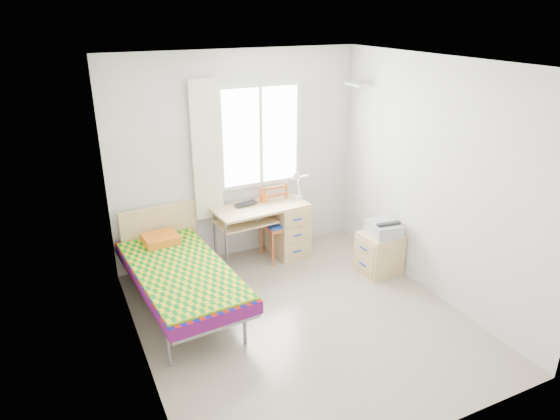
# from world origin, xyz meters

# --- Properties ---
(floor) EXTENTS (3.50, 3.50, 0.00)m
(floor) POSITION_xyz_m (0.00, 0.00, 0.00)
(floor) COLOR #BCAD93
(floor) RESTS_ON ground
(ceiling) EXTENTS (3.50, 3.50, 0.00)m
(ceiling) POSITION_xyz_m (0.00, 0.00, 2.60)
(ceiling) COLOR white
(ceiling) RESTS_ON wall_back
(wall_back) EXTENTS (3.20, 0.00, 3.20)m
(wall_back) POSITION_xyz_m (0.00, 1.75, 1.30)
(wall_back) COLOR silver
(wall_back) RESTS_ON ground
(wall_left) EXTENTS (0.00, 3.50, 3.50)m
(wall_left) POSITION_xyz_m (-1.60, 0.00, 1.30)
(wall_left) COLOR silver
(wall_left) RESTS_ON ground
(wall_right) EXTENTS (0.00, 3.50, 3.50)m
(wall_right) POSITION_xyz_m (1.60, 0.00, 1.30)
(wall_right) COLOR silver
(wall_right) RESTS_ON ground
(window) EXTENTS (1.10, 0.04, 1.30)m
(window) POSITION_xyz_m (0.30, 1.73, 1.55)
(window) COLOR white
(window) RESTS_ON wall_back
(curtain) EXTENTS (0.35, 0.05, 1.70)m
(curtain) POSITION_xyz_m (-0.42, 1.68, 1.45)
(curtain) COLOR white
(curtain) RESTS_ON wall_back
(floating_shelf) EXTENTS (0.20, 0.32, 0.03)m
(floating_shelf) POSITION_xyz_m (1.49, 1.40, 2.15)
(floating_shelf) COLOR white
(floating_shelf) RESTS_ON wall_right
(bed) EXTENTS (1.07, 2.04, 0.85)m
(bed) POSITION_xyz_m (-1.06, 0.82, 0.41)
(bed) COLOR gray
(bed) RESTS_ON floor
(desk) EXTENTS (1.21, 0.63, 0.73)m
(desk) POSITION_xyz_m (0.48, 1.44, 0.40)
(desk) COLOR tan
(desk) RESTS_ON floor
(chair) EXTENTS (0.41, 0.41, 0.95)m
(chair) POSITION_xyz_m (0.41, 1.43, 0.53)
(chair) COLOR #AA4020
(chair) RESTS_ON floor
(cabinet) EXTENTS (0.50, 0.45, 0.51)m
(cabinet) POSITION_xyz_m (1.33, 0.50, 0.25)
(cabinet) COLOR tan
(cabinet) RESTS_ON floor
(printer) EXTENTS (0.37, 0.42, 0.16)m
(printer) POSITION_xyz_m (1.35, 0.49, 0.59)
(printer) COLOR #A4A6AC
(printer) RESTS_ON cabinet
(laptop) EXTENTS (0.35, 0.26, 0.02)m
(laptop) POSITION_xyz_m (0.02, 1.51, 0.75)
(laptop) COLOR black
(laptop) RESTS_ON desk
(pen_cup) EXTENTS (0.10, 0.10, 0.10)m
(pen_cup) POSITION_xyz_m (0.27, 1.56, 0.79)
(pen_cup) COLOR orange
(pen_cup) RESTS_ON desk
(task_lamp) EXTENTS (0.23, 0.32, 0.42)m
(task_lamp) POSITION_xyz_m (0.66, 1.36, 1.00)
(task_lamp) COLOR white
(task_lamp) RESTS_ON desk
(book) EXTENTS (0.24, 0.26, 0.02)m
(book) POSITION_xyz_m (0.00, 1.41, 0.59)
(book) COLOR gray
(book) RESTS_ON desk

